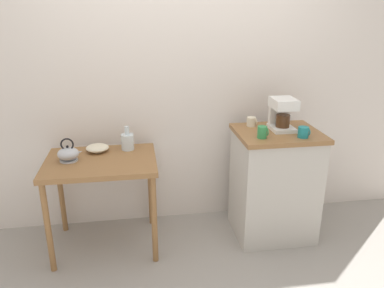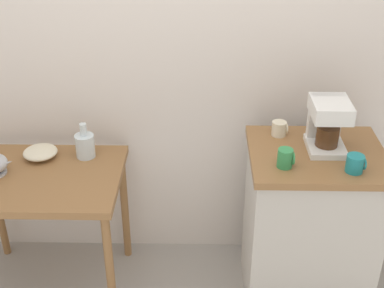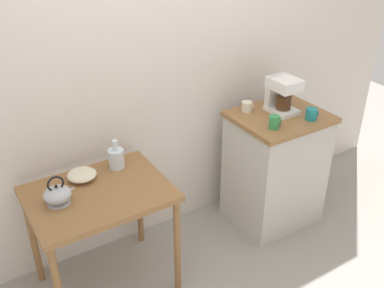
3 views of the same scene
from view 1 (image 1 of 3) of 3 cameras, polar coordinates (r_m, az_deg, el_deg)
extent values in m
plane|color=gray|center=(3.34, -0.97, -13.97)|extent=(8.00, 8.00, 0.00)
cube|color=silver|center=(3.26, -0.42, 11.75)|extent=(4.40, 0.10, 2.80)
cube|color=olive|center=(2.99, -13.61, -2.65)|extent=(0.84, 0.64, 0.04)
cylinder|color=olive|center=(2.98, -20.90, -11.81)|extent=(0.04, 0.04, 0.72)
cylinder|color=olive|center=(2.90, -5.71, -11.32)|extent=(0.04, 0.04, 0.72)
cylinder|color=olive|center=(3.45, -19.14, -7.04)|extent=(0.04, 0.04, 0.72)
cylinder|color=olive|center=(3.39, -6.28, -6.50)|extent=(0.04, 0.04, 0.72)
cube|color=#BCB7AD|center=(3.28, 12.24, -6.17)|extent=(0.64, 0.53, 0.89)
cube|color=olive|center=(3.11, 12.85, 1.56)|extent=(0.67, 0.56, 0.04)
cylinder|color=beige|center=(3.15, -14.04, -1.06)|extent=(0.08, 0.08, 0.01)
ellipsoid|color=beige|center=(3.14, -14.08, -0.57)|extent=(0.18, 0.18, 0.05)
cylinder|color=#B2B5BA|center=(3.03, -18.07, -2.33)|extent=(0.13, 0.13, 0.01)
ellipsoid|color=#B2B5BA|center=(3.01, -18.18, -1.41)|extent=(0.16, 0.16, 0.09)
cone|color=#B2B5BA|center=(2.99, -16.77, -1.25)|extent=(0.08, 0.03, 0.06)
sphere|color=black|center=(2.99, -18.30, -0.38)|extent=(0.02, 0.02, 0.02)
torus|color=black|center=(2.98, -18.33, -0.06)|extent=(0.10, 0.01, 0.10)
cylinder|color=silver|center=(3.13, -9.69, 0.31)|extent=(0.10, 0.10, 0.13)
cylinder|color=silver|center=(3.10, -9.80, 2.03)|extent=(0.04, 0.04, 0.07)
cube|color=white|center=(3.14, 13.37, 2.34)|extent=(0.18, 0.22, 0.03)
cube|color=white|center=(3.18, 12.98, 4.77)|extent=(0.16, 0.05, 0.26)
cube|color=white|center=(3.09, 13.67, 5.97)|extent=(0.18, 0.22, 0.08)
cylinder|color=#4C2D19|center=(3.11, 13.53, 3.42)|extent=(0.11, 0.11, 0.10)
cylinder|color=teal|center=(2.99, 16.43, 1.72)|extent=(0.08, 0.08, 0.08)
torus|color=teal|center=(3.01, 17.17, 1.75)|extent=(0.01, 0.06, 0.06)
cylinder|color=beige|center=(3.19, 8.93, 3.35)|extent=(0.08, 0.08, 0.08)
torus|color=beige|center=(3.20, 9.60, 3.38)|extent=(0.01, 0.05, 0.05)
cylinder|color=#338C4C|center=(2.90, 10.53, 1.76)|extent=(0.07, 0.07, 0.09)
torus|color=#338C4C|center=(2.92, 11.23, 1.80)|extent=(0.01, 0.06, 0.06)
camera|label=2|loc=(0.83, 47.34, 40.53)|focal=49.12mm
camera|label=3|loc=(1.23, -76.32, 28.42)|focal=41.76mm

